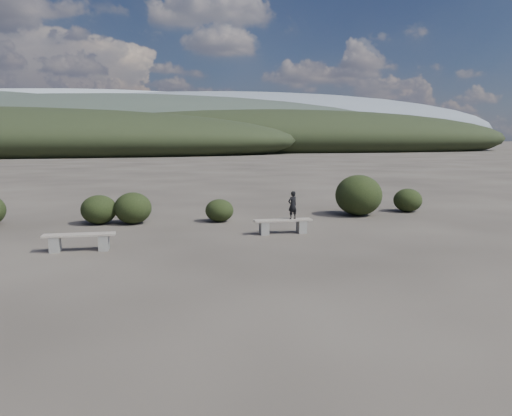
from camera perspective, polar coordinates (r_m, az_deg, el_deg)
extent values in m
plane|color=#332D27|center=(10.32, 1.13, -8.78)|extent=(1200.00, 1200.00, 0.00)
cube|color=slate|center=(14.21, -21.99, -3.87)|extent=(0.27, 0.37, 0.41)
cube|color=slate|center=(14.03, -17.01, -3.79)|extent=(0.27, 0.37, 0.41)
cube|color=gray|center=(14.06, -19.56, -2.91)|extent=(1.87, 0.47, 0.05)
cube|color=slate|center=(15.58, 0.94, -2.31)|extent=(0.26, 0.36, 0.41)
cube|color=slate|center=(15.91, 5.23, -2.13)|extent=(0.26, 0.36, 0.41)
cube|color=gray|center=(15.69, 3.11, -1.40)|extent=(1.84, 0.42, 0.05)
imported|color=black|center=(15.71, 4.20, 0.33)|extent=(0.38, 0.31, 0.89)
ellipsoid|color=black|center=(18.32, -17.51, -0.17)|extent=(1.25, 1.25, 1.02)
ellipsoid|color=black|center=(18.05, -13.89, -0.01)|extent=(1.30, 1.30, 1.11)
ellipsoid|color=black|center=(18.03, -4.20, -0.28)|extent=(1.02, 1.02, 0.82)
ellipsoid|color=black|center=(19.84, 11.64, 1.45)|extent=(1.82, 1.82, 1.59)
ellipsoid|color=black|center=(21.35, 16.95, 0.86)|extent=(1.15, 1.15, 0.96)
ellipsoid|color=black|center=(102.07, -26.49, 6.90)|extent=(110.00, 40.00, 12.00)
ellipsoid|color=black|center=(125.31, 3.90, 7.93)|extent=(120.00, 44.00, 14.00)
ellipsoid|color=#2B342B|center=(169.60, -12.84, 8.49)|extent=(190.00, 64.00, 24.00)
ellipsoid|color=slate|center=(318.02, -0.37, 9.11)|extent=(340.00, 110.00, 44.00)
ellipsoid|color=#97A1AA|center=(410.60, -17.60, 8.85)|extent=(460.00, 140.00, 56.00)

